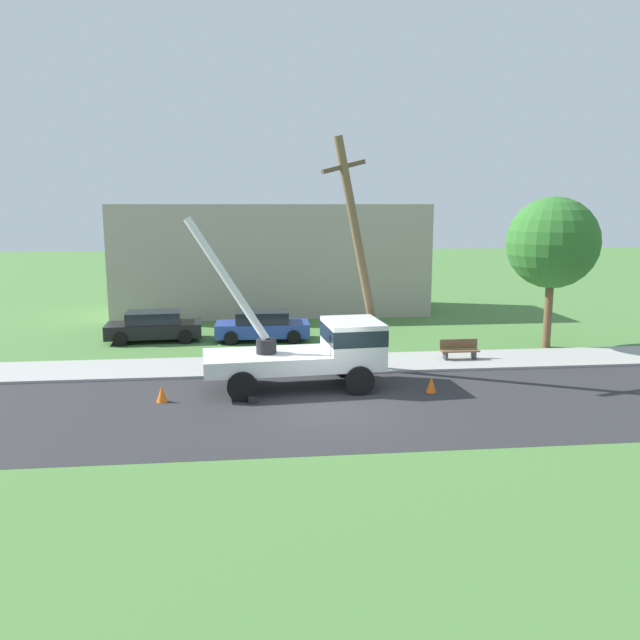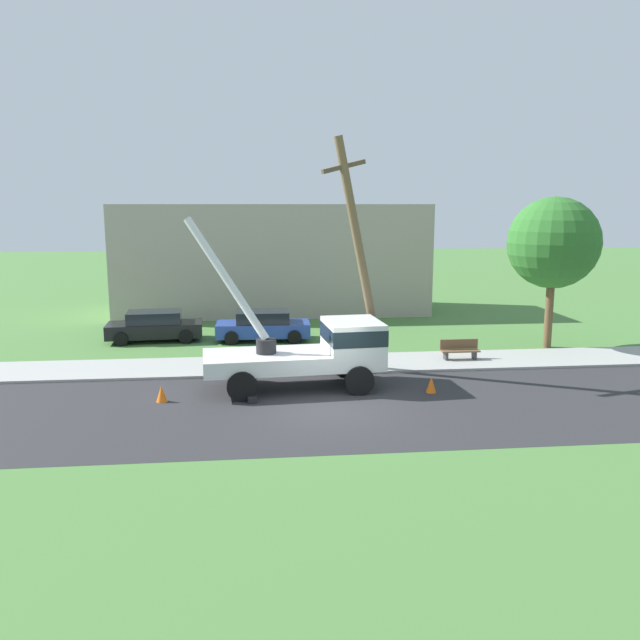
{
  "view_description": "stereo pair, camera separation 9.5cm",
  "coord_description": "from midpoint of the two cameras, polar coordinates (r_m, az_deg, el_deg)",
  "views": [
    {
      "loc": [
        -2.51,
        -19.43,
        6.39
      ],
      "look_at": [
        -0.01,
        3.17,
        2.27
      ],
      "focal_mm": 35.92,
      "sensor_mm": 36.0,
      "label": 1
    },
    {
      "loc": [
        -2.42,
        -19.44,
        6.39
      ],
      "look_at": [
        -0.01,
        3.17,
        2.27
      ],
      "focal_mm": 35.92,
      "sensor_mm": 36.0,
      "label": 2
    }
  ],
  "objects": [
    {
      "name": "ground_plane",
      "position": [
        32.17,
        -1.57,
        -1.2
      ],
      "size": [
        120.0,
        120.0,
        0.0
      ],
      "primitive_type": "plane",
      "color": "#477538"
    },
    {
      "name": "road_asphalt",
      "position": [
        20.6,
        1.1,
        -7.79
      ],
      "size": [
        80.0,
        7.88,
        0.01
      ],
      "primitive_type": "cube",
      "color": "#2B2B2D",
      "rests_on": "ground"
    },
    {
      "name": "sidewalk_strip",
      "position": [
        25.81,
        -0.41,
        -3.96
      ],
      "size": [
        80.0,
        3.04,
        0.1
      ],
      "primitive_type": "cube",
      "color": "#9E9E99",
      "rests_on": "ground"
    },
    {
      "name": "utility_truck",
      "position": [
        22.53,
        -0.17,
        -2.51
      ],
      "size": [
        6.93,
        3.23,
        5.98
      ],
      "color": "silver",
      "rests_on": "ground"
    },
    {
      "name": "leaning_utility_pole",
      "position": [
        23.8,
        3.71,
        5.79
      ],
      "size": [
        2.71,
        1.38,
        8.84
      ],
      "color": "brown",
      "rests_on": "ground"
    },
    {
      "name": "traffic_cone_ahead",
      "position": [
        22.45,
        9.99,
        -5.69
      ],
      "size": [
        0.36,
        0.36,
        0.56
      ],
      "primitive_type": "cone",
      "color": "orange",
      "rests_on": "ground"
    },
    {
      "name": "traffic_cone_behind",
      "position": [
        21.72,
        -13.8,
        -6.38
      ],
      "size": [
        0.36,
        0.36,
        0.56
      ],
      "primitive_type": "cone",
      "color": "orange",
      "rests_on": "ground"
    },
    {
      "name": "traffic_cone_curbside",
      "position": [
        23.93,
        4.05,
        -4.55
      ],
      "size": [
        0.36,
        0.36,
        0.56
      ],
      "primitive_type": "cone",
      "color": "orange",
      "rests_on": "ground"
    },
    {
      "name": "parked_sedan_black",
      "position": [
        31.26,
        -14.42,
        -0.53
      ],
      "size": [
        4.52,
        2.22,
        1.42
      ],
      "color": "black",
      "rests_on": "ground"
    },
    {
      "name": "parked_sedan_blue",
      "position": [
        30.5,
        -5.0,
        -0.5
      ],
      "size": [
        4.44,
        2.09,
        1.42
      ],
      "color": "#263F99",
      "rests_on": "ground"
    },
    {
      "name": "park_bench",
      "position": [
        27.03,
        12.43,
        -2.65
      ],
      "size": [
        1.6,
        0.45,
        0.9
      ],
      "color": "brown",
      "rests_on": "ground"
    },
    {
      "name": "roadside_tree_near",
      "position": [
        30.21,
        20.16,
        6.44
      ],
      "size": [
        4.03,
        4.03,
        6.74
      ],
      "color": "brown",
      "rests_on": "ground"
    },
    {
      "name": "lowrise_building_backdrop",
      "position": [
        38.51,
        -4.17,
        5.49
      ],
      "size": [
        18.0,
        6.0,
        6.4
      ],
      "primitive_type": "cube",
      "color": "#A5998C",
      "rests_on": "ground"
    }
  ]
}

